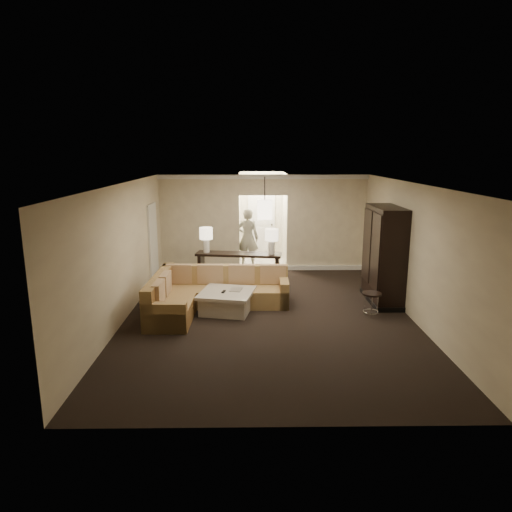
{
  "coord_description": "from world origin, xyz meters",
  "views": [
    {
      "loc": [
        -0.39,
        -9.16,
        3.41
      ],
      "look_at": [
        -0.25,
        1.2,
        1.05
      ],
      "focal_mm": 32.0,
      "sensor_mm": 36.0,
      "label": 1
    }
  ],
  "objects_px": {
    "person": "(248,235)",
    "coffee_table": "(227,301)",
    "sectional_sofa": "(207,294)",
    "console_table": "(239,266)",
    "drink_table": "(372,299)",
    "armoire": "(384,257)"
  },
  "relations": [
    {
      "from": "coffee_table",
      "to": "drink_table",
      "type": "relative_size",
      "value": 2.59
    },
    {
      "from": "coffee_table",
      "to": "console_table",
      "type": "xyz_separation_m",
      "value": [
        0.22,
        2.03,
        0.28
      ]
    },
    {
      "from": "console_table",
      "to": "drink_table",
      "type": "distance_m",
      "value": 3.73
    },
    {
      "from": "drink_table",
      "to": "person",
      "type": "bearing_deg",
      "value": 121.72
    },
    {
      "from": "sectional_sofa",
      "to": "coffee_table",
      "type": "height_order",
      "value": "sectional_sofa"
    },
    {
      "from": "coffee_table",
      "to": "person",
      "type": "xyz_separation_m",
      "value": [
        0.45,
        3.93,
        0.76
      ]
    },
    {
      "from": "coffee_table",
      "to": "drink_table",
      "type": "distance_m",
      "value": 3.11
    },
    {
      "from": "console_table",
      "to": "drink_table",
      "type": "relative_size",
      "value": 4.45
    },
    {
      "from": "drink_table",
      "to": "sectional_sofa",
      "type": "bearing_deg",
      "value": 172.13
    },
    {
      "from": "console_table",
      "to": "armoire",
      "type": "relative_size",
      "value": 1.02
    },
    {
      "from": "person",
      "to": "console_table",
      "type": "bearing_deg",
      "value": 97.06
    },
    {
      "from": "drink_table",
      "to": "person",
      "type": "xyz_separation_m",
      "value": [
        -2.64,
        4.28,
        0.63
      ]
    },
    {
      "from": "armoire",
      "to": "person",
      "type": "xyz_separation_m",
      "value": [
        -3.14,
        3.32,
        -0.07
      ]
    },
    {
      "from": "console_table",
      "to": "drink_table",
      "type": "bearing_deg",
      "value": -31.51
    },
    {
      "from": "coffee_table",
      "to": "sectional_sofa",
      "type": "bearing_deg",
      "value": 161.76
    },
    {
      "from": "sectional_sofa",
      "to": "person",
      "type": "xyz_separation_m",
      "value": [
        0.88,
        3.79,
        0.64
      ]
    },
    {
      "from": "coffee_table",
      "to": "person",
      "type": "height_order",
      "value": "person"
    },
    {
      "from": "person",
      "to": "coffee_table",
      "type": "bearing_deg",
      "value": 97.48
    },
    {
      "from": "coffee_table",
      "to": "armoire",
      "type": "xyz_separation_m",
      "value": [
        3.59,
        0.61,
        0.84
      ]
    },
    {
      "from": "coffee_table",
      "to": "drink_table",
      "type": "xyz_separation_m",
      "value": [
        3.09,
        -0.34,
        0.13
      ]
    },
    {
      "from": "console_table",
      "to": "person",
      "type": "height_order",
      "value": "person"
    },
    {
      "from": "armoire",
      "to": "person",
      "type": "height_order",
      "value": "armoire"
    }
  ]
}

